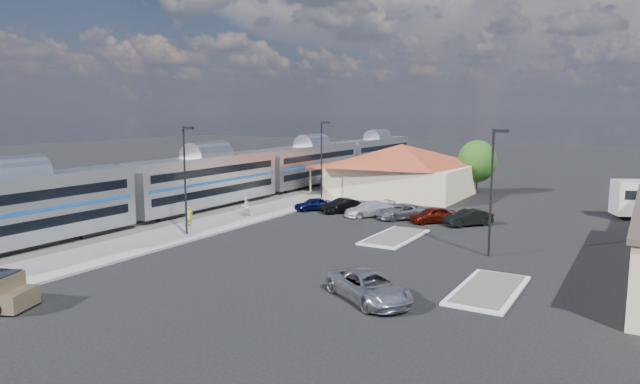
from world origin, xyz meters
The scene contains 21 objects.
ground centered at (0.00, 0.00, 0.00)m, with size 280.00×280.00×0.00m, color black.
railbed centered at (-21.00, 8.00, 0.06)m, with size 16.00×100.00×0.12m, color #4C4944.
platform centered at (-12.00, 6.00, 0.09)m, with size 5.50×92.00×0.18m, color gray.
passenger_train centered at (-18.00, 4.65, 2.87)m, with size 3.00×104.00×5.55m.
freight_cars centered at (-24.00, 9.95, 1.93)m, with size 2.80×46.00×4.00m.
station_depot centered at (-4.56, 24.00, 3.13)m, with size 18.35×12.24×6.20m.
traffic_island_south centered at (4.00, 2.00, 0.10)m, with size 3.30×7.50×0.21m.
traffic_island_north centered at (14.00, -8.00, 0.10)m, with size 3.30×7.50×0.21m.
lamp_plat_s centered at (-10.90, -6.00, 5.34)m, with size 1.08×0.25×9.00m.
lamp_plat_n centered at (-10.90, 16.00, 5.34)m, with size 1.08×0.25×9.00m.
lamp_lot centered at (12.10, 0.00, 5.34)m, with size 1.08×0.25×9.00m.
tree_depot centered at (3.00, 30.00, 4.02)m, with size 4.71×4.71×6.63m.
suv centered at (8.81, -12.92, 0.80)m, with size 2.67×5.78×1.61m, color #ADB0B6.
person_a centered at (-12.83, -3.73, 1.09)m, with size 0.67×0.44×1.83m, color gold.
person_b centered at (-11.72, 2.79, 1.13)m, with size 0.93×0.72×1.91m, color silver.
parked_car_a centered at (-8.29, 9.55, 0.66)m, with size 1.55×3.85×1.31m, color #0C1140.
parked_car_b centered at (-5.09, 9.85, 0.73)m, with size 1.53×4.40×1.45m, color black.
parked_car_c centered at (-1.89, 9.55, 0.74)m, with size 2.06×5.08×1.47m, color white.
parked_car_d centered at (1.31, 9.85, 0.72)m, with size 2.39×5.17×1.44m, color gray.
parked_car_e centered at (4.51, 9.55, 0.73)m, with size 1.73×4.31×1.47m, color #67150B.
parked_car_f centered at (7.71, 9.85, 0.74)m, with size 1.56×4.48×1.48m, color black.
Camera 1 is at (21.52, -39.99, 10.29)m, focal length 32.00 mm.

